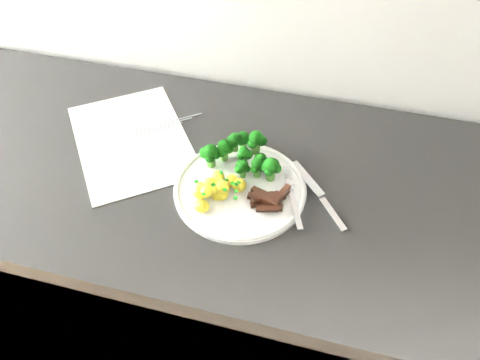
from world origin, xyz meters
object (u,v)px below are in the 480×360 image
(potatoes, at_px, (217,189))
(fork, at_px, (293,199))
(counter, at_px, (218,288))
(beef_strips, at_px, (268,199))
(plate, at_px, (240,188))
(knife, at_px, (324,203))
(recipe_paper, at_px, (132,140))
(broccoli, at_px, (243,153))

(potatoes, bearing_deg, fork, 7.42)
(counter, xyz_separation_m, potatoes, (0.03, -0.06, 0.46))
(fork, bearing_deg, beef_strips, -163.93)
(plate, xyz_separation_m, knife, (0.16, 0.00, 0.00))
(potatoes, bearing_deg, recipe_paper, 153.83)
(recipe_paper, distance_m, broccoli, 0.25)
(fork, bearing_deg, broccoli, 148.03)
(plate, relative_size, potatoes, 2.45)
(counter, relative_size, potatoes, 22.55)
(broccoli, xyz_separation_m, beef_strips, (0.07, -0.08, -0.02))
(recipe_paper, xyz_separation_m, fork, (0.36, -0.09, 0.02))
(counter, relative_size, knife, 15.40)
(knife, bearing_deg, potatoes, -170.72)
(fork, bearing_deg, plate, 174.45)
(counter, height_order, knife, knife)
(fork, bearing_deg, potatoes, -172.58)
(potatoes, height_order, fork, potatoes)
(potatoes, bearing_deg, beef_strips, 3.14)
(beef_strips, bearing_deg, broccoli, 129.21)
(broccoli, relative_size, beef_strips, 2.12)
(plate, height_order, knife, knife)
(recipe_paper, relative_size, broccoli, 2.36)
(broccoli, height_order, fork, broccoli)
(recipe_paper, height_order, beef_strips, beef_strips)
(fork, xyz_separation_m, knife, (0.06, 0.01, -0.01))
(recipe_paper, xyz_separation_m, broccoli, (0.25, -0.02, 0.04))
(broccoli, height_order, knife, broccoli)
(beef_strips, distance_m, knife, 0.10)
(counter, xyz_separation_m, fork, (0.17, -0.04, 0.45))
(fork, bearing_deg, recipe_paper, 165.91)
(broccoli, distance_m, fork, 0.14)
(counter, xyz_separation_m, knife, (0.23, -0.02, 0.44))
(beef_strips, bearing_deg, potatoes, -176.86)
(potatoes, xyz_separation_m, fork, (0.14, 0.02, -0.01))
(recipe_paper, height_order, plate, plate)
(recipe_paper, bearing_deg, knife, -10.45)
(beef_strips, bearing_deg, fork, 16.07)
(counter, xyz_separation_m, broccoli, (0.06, 0.03, 0.47))
(knife, bearing_deg, plate, -178.67)
(recipe_paper, xyz_separation_m, knife, (0.42, -0.08, 0.01))
(broccoli, bearing_deg, potatoes, -106.34)
(plate, bearing_deg, knife, 1.33)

